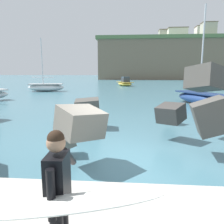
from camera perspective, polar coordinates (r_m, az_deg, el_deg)
The scene contains 10 objects.
ground_plane at distance 6.87m, azimuth 1.65°, elevation -12.34°, with size 400.00×400.00×0.00m, color #42707F.
surfer_with_board at distance 2.66m, azimuth -13.48°, elevation -20.72°, with size 2.11×1.20×1.78m.
boat_near_left at distance 32.51m, azimuth -16.55°, elevation 6.14°, with size 5.18×2.84×7.19m.
boat_near_centre at distance 43.87m, azimuth 3.31°, elevation 7.43°, with size 3.88×5.24×1.78m.
boat_near_right at distance 19.53m, azimuth 22.31°, elevation 3.32°, with size 3.93×6.19×7.85m.
headland_bluff at distance 101.35m, azimuth 19.21°, elevation 12.40°, with size 73.61×39.18×15.11m.
station_building_west at distance 106.99m, azimuth 21.81°, elevation 17.96°, with size 4.74×5.12×6.65m.
station_building_central at distance 97.30m, azimuth 23.43°, elevation 18.55°, with size 5.40×4.53×6.12m.
station_building_east at distance 107.95m, azimuth 13.22°, elevation 18.19°, with size 5.00×5.27×6.18m.
station_building_annex at distance 104.31m, azimuth 16.24°, elevation 18.28°, with size 8.27×7.27×5.90m.
Camera 1 is at (0.33, -6.34, 2.63)m, focal length 35.69 mm.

